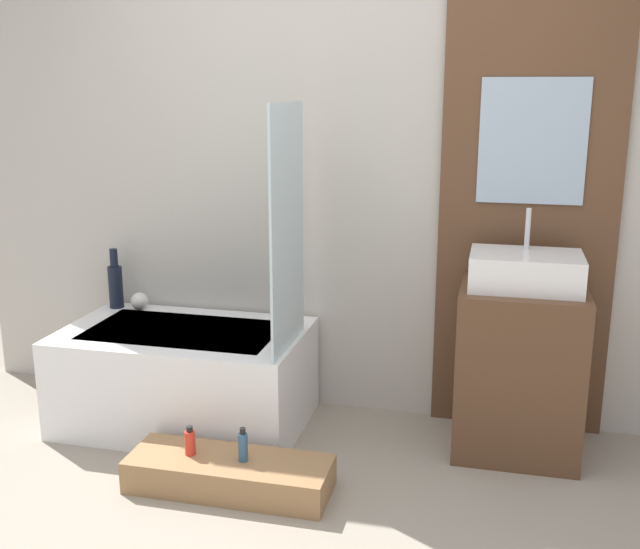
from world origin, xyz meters
The scene contains 11 objects.
wall_tiled_back centered at (0.00, 1.58, 1.30)m, with size 4.20×0.06×2.60m, color #B7B2A8.
wall_wood_accent centered at (0.90, 1.53, 1.31)m, with size 0.84×0.04×2.60m.
bathtub centered at (-0.74, 1.16, 0.25)m, with size 1.21×0.74×0.50m.
glass_shower_screen centered at (-0.16, 1.06, 1.06)m, with size 0.01×0.51×1.12m, color silver.
wooden_step_bench centered at (-0.29, 0.58, 0.07)m, with size 0.88×0.31×0.14m, color #997047.
vanity_cabinet centered at (0.90, 1.26, 0.40)m, with size 0.57×0.50×0.80m, color brown.
sink centered at (0.90, 1.26, 0.88)m, with size 0.50×0.35×0.35m.
vase_tall_dark centered at (-1.26, 1.44, 0.63)m, with size 0.08×0.08×0.33m.
vase_round_light centered at (-1.11, 1.43, 0.55)m, with size 0.09×0.09×0.09m, color silver.
bottle_soap_primary centered at (-0.47, 0.58, 0.20)m, with size 0.05×0.05×0.13m.
bottle_soap_secondary centered at (-0.23, 0.58, 0.21)m, with size 0.04×0.04×0.15m.
Camera 1 is at (0.77, -2.14, 1.69)m, focal length 42.00 mm.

